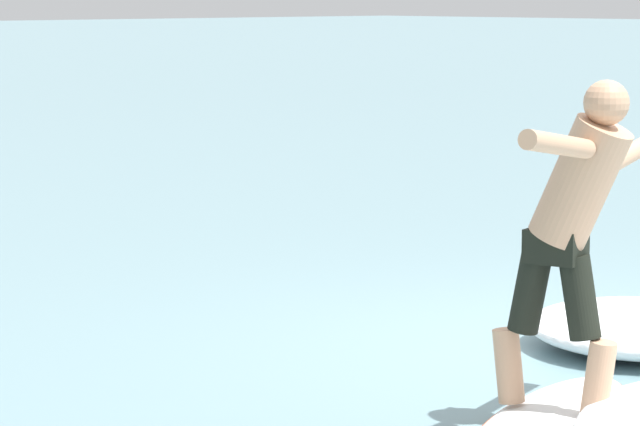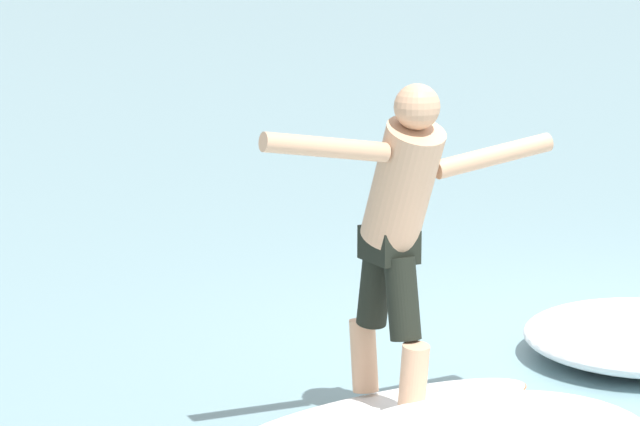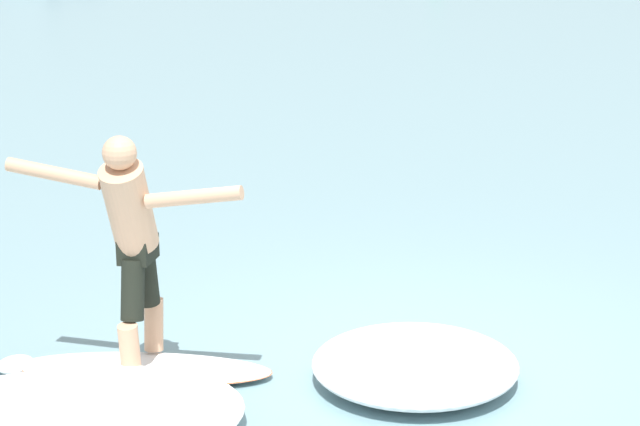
% 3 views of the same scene
% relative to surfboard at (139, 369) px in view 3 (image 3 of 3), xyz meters
% --- Properties ---
extents(ground_plane, '(200.00, 200.00, 0.00)m').
position_rel_surfboard_xyz_m(ground_plane, '(1.53, 0.96, -0.05)').
color(ground_plane, '#70959D').
extents(surfboard, '(1.89, 1.09, 0.23)m').
position_rel_surfboard_xyz_m(surfboard, '(0.00, 0.00, 0.00)').
color(surfboard, white).
rests_on(surfboard, ground).
extents(surfer, '(1.50, 0.75, 1.59)m').
position_rel_surfboard_xyz_m(surfer, '(0.05, -0.08, 0.97)').
color(surfer, tan).
rests_on(surfer, surfboard).
extents(wave_foam_at_tail, '(1.88, 1.88, 0.25)m').
position_rel_surfboard_xyz_m(wave_foam_at_tail, '(1.71, 0.67, 0.08)').
color(wave_foam_at_tail, white).
rests_on(wave_foam_at_tail, ground).
extents(wave_foam_at_nose, '(2.79, 2.75, 0.25)m').
position_rel_surfboard_xyz_m(wave_foam_at_nose, '(0.06, -1.06, 0.08)').
color(wave_foam_at_nose, white).
rests_on(wave_foam_at_nose, ground).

